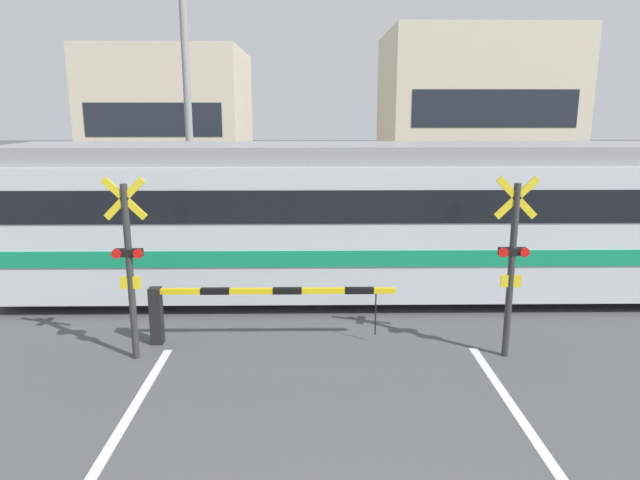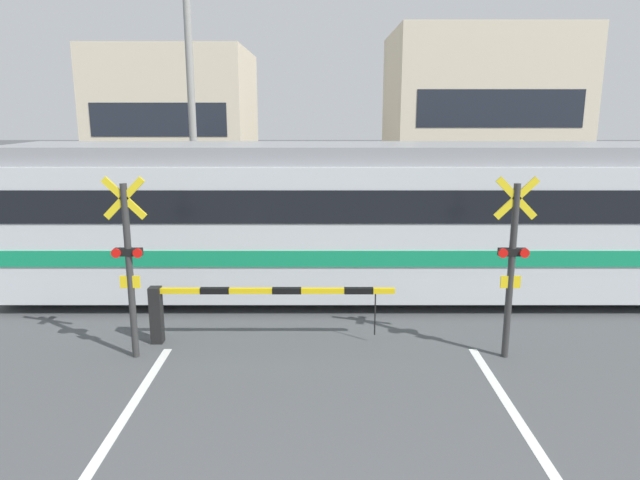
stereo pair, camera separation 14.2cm
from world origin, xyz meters
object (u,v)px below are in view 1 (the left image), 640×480
at_px(crossing_barrier_near, 224,302).
at_px(crossing_barrier_far, 380,235).
at_px(crossing_signal_right, 512,260).
at_px(commuter_train, 406,216).
at_px(crossing_signal_left, 129,261).

relative_size(crossing_barrier_near, crossing_barrier_far, 1.00).
bearing_deg(crossing_signal_right, commuter_train, 109.36).
bearing_deg(crossing_barrier_near, crossing_signal_right, -7.17).
xyz_separation_m(commuter_train, crossing_barrier_far, (-0.22, 2.69, -1.01)).
relative_size(commuter_train, crossing_barrier_near, 4.01).
height_order(crossing_barrier_near, crossing_signal_left, crossing_signal_left).
xyz_separation_m(crossing_signal_left, crossing_signal_right, (6.10, 0.00, 0.00)).
height_order(commuter_train, crossing_signal_right, commuter_train).
distance_m(crossing_barrier_far, crossing_signal_left, 7.69).
bearing_deg(crossing_signal_left, crossing_barrier_far, 51.90).
relative_size(commuter_train, crossing_signal_right, 5.69).
relative_size(crossing_barrier_far, crossing_signal_left, 1.42).
bearing_deg(crossing_signal_left, commuter_train, 33.97).
bearing_deg(crossing_barrier_near, commuter_train, 37.59).
distance_m(crossing_barrier_near, crossing_signal_left, 1.75).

